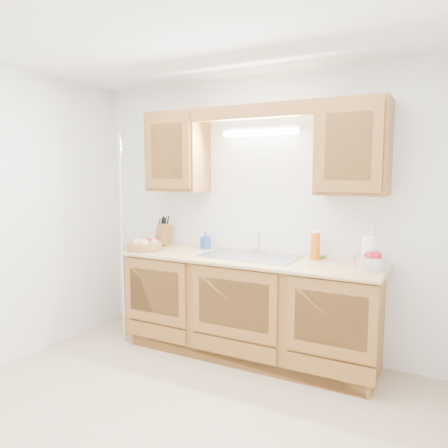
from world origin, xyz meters
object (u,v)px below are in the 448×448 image
Objects in this scene: knife_block at (163,234)px; fruit_basket at (145,245)px; apple_bowl at (372,261)px; paper_towel at (369,252)px.

fruit_basket is at bearing -89.88° from knife_block.
knife_block is (0.00, 0.30, 0.06)m from fruit_basket.
knife_block is at bearing 175.76° from apple_bowl.
fruit_basket is 1.26× the size of paper_towel.
paper_towel is (2.03, -0.11, 0.01)m from knife_block.
knife_block is at bearing 176.95° from paper_towel.
apple_bowl is at bearing -56.08° from paper_towel.
knife_block is 2.03m from paper_towel.
paper_towel is at bearing 123.92° from apple_bowl.
knife_block reaches higher than apple_bowl.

